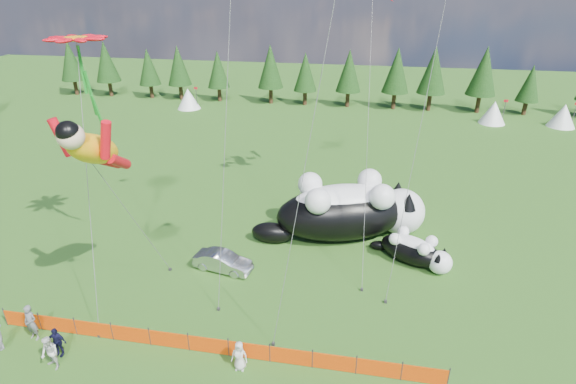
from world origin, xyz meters
name	(u,v)px	position (x,y,z in m)	size (l,w,h in m)	color
ground	(228,312)	(0.00, 0.00, 0.00)	(160.00, 160.00, 0.00)	#0F3B0A
safety_fence	(208,345)	(0.00, -3.00, 0.50)	(22.06, 0.06, 1.10)	#262626
tree_line	(322,77)	(0.00, 45.00, 4.00)	(90.00, 4.00, 8.00)	black
festival_tents	(403,108)	(11.00, 40.00, 1.40)	(50.00, 3.20, 2.80)	white
cat_large	(350,209)	(5.94, 9.26, 2.09)	(11.81, 6.95, 4.39)	black
cat_small	(415,250)	(10.21, 6.64, 0.94)	(5.01, 3.65, 1.97)	black
car	(223,262)	(-1.44, 3.74, 0.60)	(1.28, 3.67, 1.21)	#B4B4B9
spectator_a	(31,323)	(-8.93, -3.60, 0.98)	(0.72, 0.47, 1.97)	slate
spectator_b	(50,353)	(-6.78, -5.15, 0.88)	(0.86, 0.51, 1.76)	silver
spectator_c	(57,342)	(-7.01, -4.36, 0.80)	(0.93, 0.48, 1.60)	black
spectator_e	(239,356)	(1.72, -3.64, 0.77)	(0.75, 0.49, 1.54)	silver
superhero_kite	(94,149)	(-5.28, -1.24, 9.45)	(4.31, 6.72, 11.89)	#FFAB0D
flower_kite	(77,42)	(-8.13, 3.17, 13.43)	(4.27, 8.07, 14.97)	red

